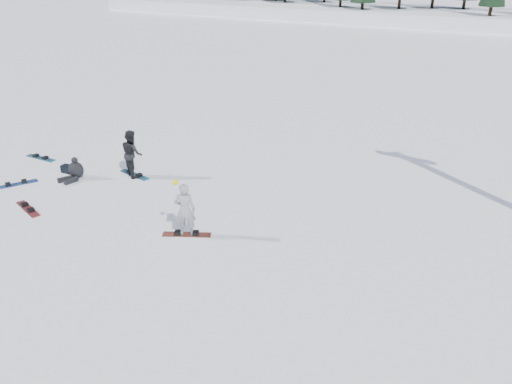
# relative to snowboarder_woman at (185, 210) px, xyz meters

# --- Properties ---
(ground) EXTENTS (420.00, 420.00, 0.00)m
(ground) POSITION_rel_snowboarder_woman_xyz_m (-2.54, 1.13, -0.88)
(ground) COLOR white
(ground) RESTS_ON ground
(alpine_backdrop) EXTENTS (412.50, 227.00, 53.20)m
(alpine_backdrop) POSITION_rel_snowboarder_woman_xyz_m (-14.26, 190.30, -14.86)
(alpine_backdrop) COLOR white
(alpine_backdrop) RESTS_ON ground
(snowboarder_woman) EXTENTS (0.76, 0.66, 1.89)m
(snowboarder_woman) POSITION_rel_snowboarder_woman_xyz_m (0.00, 0.00, 0.00)
(snowboarder_woman) COLOR #9A999E
(snowboarder_woman) RESTS_ON ground
(snowboarder_man) EXTENTS (1.13, 1.06, 1.84)m
(snowboarder_man) POSITION_rel_snowboarder_woman_xyz_m (-4.41, 2.86, 0.04)
(snowboarder_man) COLOR black
(snowboarder_man) RESTS_ON ground
(seated_rider) EXTENTS (0.75, 1.09, 0.85)m
(seated_rider) POSITION_rel_snowboarder_woman_xyz_m (-6.24, 1.61, -0.56)
(seated_rider) COLOR black
(seated_rider) RESTS_ON ground
(gear_bag) EXTENTS (0.47, 0.33, 0.30)m
(gear_bag) POSITION_rel_snowboarder_woman_xyz_m (-6.94, 1.87, -0.73)
(gear_bag) COLOR black
(gear_bag) RESTS_ON ground
(snowboard_woman) EXTENTS (1.48, 0.88, 0.03)m
(snowboard_woman) POSITION_rel_snowboarder_woman_xyz_m (0.00, 0.00, -0.87)
(snowboard_woman) COLOR maroon
(snowboard_woman) RESTS_ON ground
(snowboard_man) EXTENTS (1.53, 0.58, 0.03)m
(snowboard_man) POSITION_rel_snowboarder_woman_xyz_m (-4.41, 2.86, -0.87)
(snowboard_man) COLOR teal
(snowboard_man) RESTS_ON ground
(snowboard_loose_a) EXTENTS (1.04, 1.42, 0.03)m
(snowboard_loose_a) POSITION_rel_snowboarder_woman_xyz_m (-7.79, 0.14, -0.87)
(snowboard_loose_a) COLOR #1C489D
(snowboard_loose_a) RESTS_ON ground
(snowboard_loose_c) EXTENTS (1.50, 0.29, 0.03)m
(snowboard_loose_c) POSITION_rel_snowboarder_woman_xyz_m (-9.10, 2.44, -0.87)
(snowboard_loose_c) COLOR #186184
(snowboard_loose_c) RESTS_ON ground
(snowboard_loose_b) EXTENTS (1.50, 0.78, 0.03)m
(snowboard_loose_b) POSITION_rel_snowboarder_woman_xyz_m (-5.77, -1.05, -0.87)
(snowboard_loose_b) COLOR maroon
(snowboard_loose_b) RESTS_ON ground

